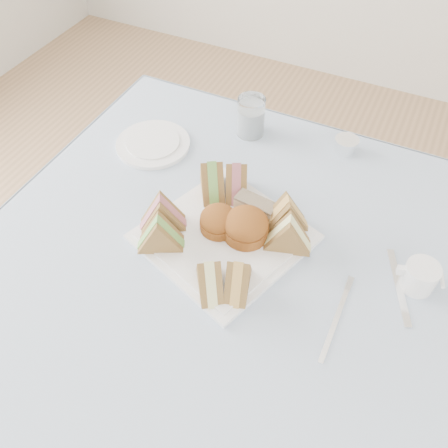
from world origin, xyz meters
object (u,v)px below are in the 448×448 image
at_px(table, 221,335).
at_px(serving_plate, 224,237).
at_px(water_glass, 251,116).
at_px(creamer_jug, 420,277).

height_order(table, serving_plate, serving_plate).
bearing_deg(table, water_glass, 104.53).
bearing_deg(water_glass, table, -75.47).
distance_m(serving_plate, creamer_jug, 0.40).
xyz_separation_m(water_glass, creamer_jug, (0.49, -0.30, -0.02)).
bearing_deg(creamer_jug, table, 177.61).
relative_size(table, water_glass, 8.49).
distance_m(serving_plate, water_glass, 0.38).
xyz_separation_m(table, serving_plate, (-0.01, 0.03, 0.38)).
bearing_deg(water_glass, serving_plate, -75.19).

